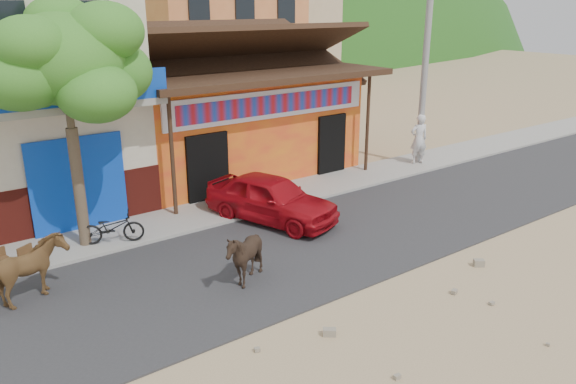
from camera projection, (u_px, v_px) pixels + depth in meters
name	position (u px, v px, depth m)	size (l,w,h in m)	color
ground	(378.00, 284.00, 12.49)	(120.00, 120.00, 0.00)	#9E825B
road	(308.00, 246.00, 14.39)	(60.00, 5.00, 0.04)	#28282B
sidewalk	(236.00, 207.00, 17.04)	(60.00, 2.00, 0.12)	gray
dance_club	(224.00, 121.00, 20.65)	(8.00, 6.00, 3.60)	orange
apartment_front	(204.00, 1.00, 33.91)	(9.00, 9.00, 12.00)	#CC723F
apartment_rear	(270.00, 15.00, 43.87)	(8.00, 8.00, 10.00)	tan
tree	(71.00, 128.00, 13.31)	(3.00, 3.00, 6.00)	#2D721E
utility_pole	(426.00, 55.00, 20.36)	(0.24, 0.24, 8.00)	gray
cow_tan	(28.00, 272.00, 11.46)	(0.74, 1.62, 1.37)	brown
cow_dark	(245.00, 257.00, 12.22)	(1.05, 1.18, 1.30)	black
red_car	(271.00, 198.00, 15.81)	(1.58, 3.94, 1.34)	#A70B15
scooter	(112.00, 228.00, 14.22)	(0.55, 1.57, 0.82)	black
pedestrian	(419.00, 139.00, 21.13)	(0.69, 0.45, 1.88)	silver
cafe_chair_right	(30.00, 248.00, 12.96)	(0.41, 0.41, 0.88)	#453117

